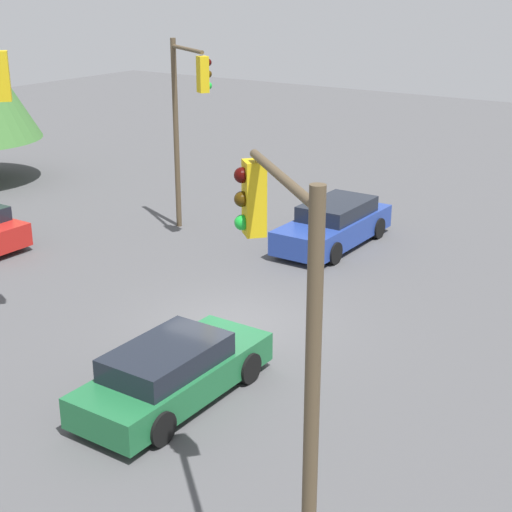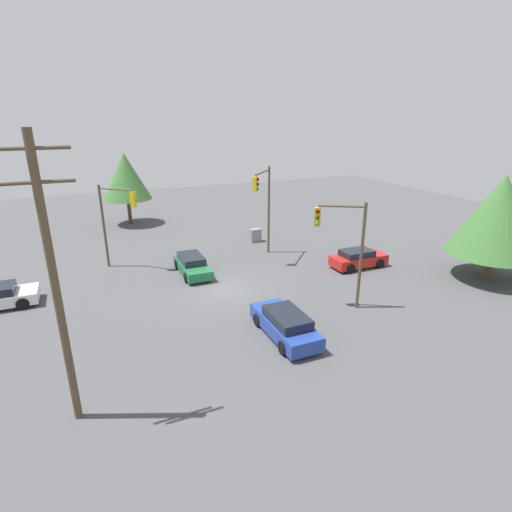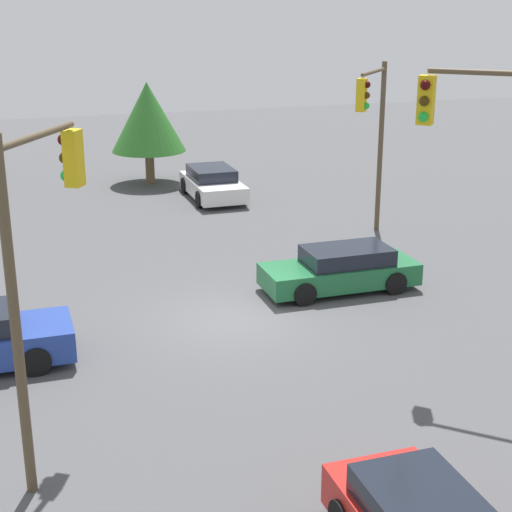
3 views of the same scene
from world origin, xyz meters
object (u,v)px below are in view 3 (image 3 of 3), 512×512
(sedan_green, at_px, (341,270))
(traffic_signal_main, at_px, (374,123))
(traffic_signal_cross, at_px, (39,243))
(sedan_white, at_px, (213,184))

(sedan_green, distance_m, traffic_signal_main, 6.53)
(sedan_green, xyz_separation_m, traffic_signal_cross, (6.53, -8.68, 3.59))
(sedan_white, relative_size, traffic_signal_main, 0.70)
(traffic_signal_main, relative_size, traffic_signal_cross, 0.97)
(sedan_green, distance_m, traffic_signal_cross, 11.44)
(traffic_signal_cross, bearing_deg, sedan_green, -22.21)
(traffic_signal_main, height_order, traffic_signal_cross, traffic_signal_cross)
(sedan_white, relative_size, traffic_signal_cross, 0.68)
(sedan_white, bearing_deg, traffic_signal_main, 117.32)
(sedan_green, bearing_deg, traffic_signal_main, -34.48)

